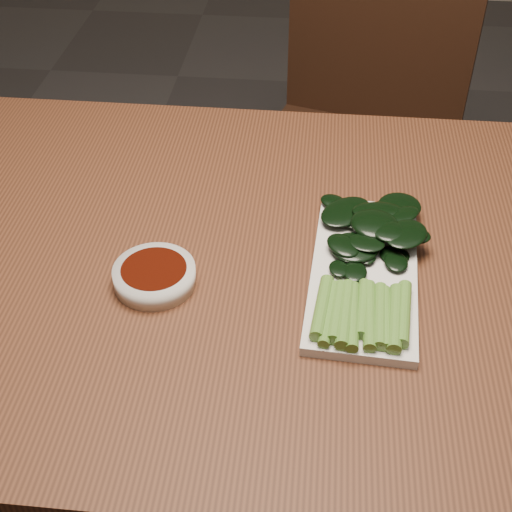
{
  "coord_description": "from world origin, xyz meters",
  "views": [
    {
      "loc": [
        0.05,
        -0.74,
        1.39
      ],
      "look_at": [
        -0.02,
        -0.02,
        0.76
      ],
      "focal_mm": 50.0,
      "sensor_mm": 36.0,
      "label": 1
    }
  ],
  "objects_px": {
    "chair_far": "(359,129)",
    "serving_plate": "(364,273)",
    "table": "(270,292)",
    "sauce_bowl": "(155,276)",
    "gai_lan": "(370,257)"
  },
  "relations": [
    {
      "from": "chair_far",
      "to": "serving_plate",
      "type": "relative_size",
      "value": 2.85
    },
    {
      "from": "table",
      "to": "chair_far",
      "type": "relative_size",
      "value": 1.57
    },
    {
      "from": "chair_far",
      "to": "serving_plate",
      "type": "distance_m",
      "value": 0.88
    },
    {
      "from": "chair_far",
      "to": "sauce_bowl",
      "type": "distance_m",
      "value": 0.96
    },
    {
      "from": "sauce_bowl",
      "to": "gai_lan",
      "type": "bearing_deg",
      "value": 10.5
    },
    {
      "from": "table",
      "to": "sauce_bowl",
      "type": "distance_m",
      "value": 0.18
    },
    {
      "from": "chair_far",
      "to": "sauce_bowl",
      "type": "relative_size",
      "value": 8.27
    },
    {
      "from": "sauce_bowl",
      "to": "table",
      "type": "bearing_deg",
      "value": 26.69
    },
    {
      "from": "serving_plate",
      "to": "gai_lan",
      "type": "relative_size",
      "value": 0.96
    },
    {
      "from": "serving_plate",
      "to": "gai_lan",
      "type": "bearing_deg",
      "value": 61.36
    },
    {
      "from": "serving_plate",
      "to": "gai_lan",
      "type": "height_order",
      "value": "gai_lan"
    },
    {
      "from": "sauce_bowl",
      "to": "serving_plate",
      "type": "bearing_deg",
      "value": 8.52
    },
    {
      "from": "sauce_bowl",
      "to": "gai_lan",
      "type": "distance_m",
      "value": 0.28
    },
    {
      "from": "table",
      "to": "chair_far",
      "type": "bearing_deg",
      "value": 79.22
    },
    {
      "from": "chair_far",
      "to": "serving_plate",
      "type": "xyz_separation_m",
      "value": [
        -0.03,
        -0.83,
        0.27
      ]
    }
  ]
}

